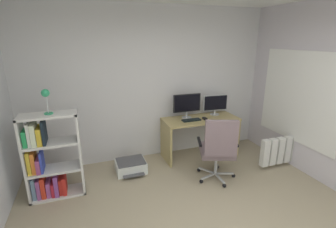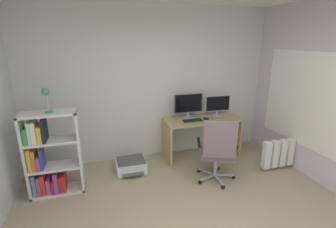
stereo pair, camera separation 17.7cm
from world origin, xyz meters
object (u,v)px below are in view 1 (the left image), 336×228
desk (200,129)px  computer_mouse (205,119)px  monitor_secondary (215,103)px  keyboard (191,120)px  desk_lamp (46,96)px  monitor_main (187,104)px  radiator (287,149)px  printer (131,166)px  bookshelf (48,161)px  office_chair (218,147)px

desk → computer_mouse: size_ratio=13.89×
desk → monitor_secondary: bearing=17.6°
keyboard → desk_lamp: desk_lamp is taller
monitor_main → computer_mouse: bearing=-36.6°
computer_mouse → radiator: (1.24, -0.75, -0.47)m
keyboard → printer: (-1.14, -0.09, -0.66)m
desk_lamp → desk: bearing=10.2°
computer_mouse → bookshelf: bookshelf is taller
monitor_main → monitor_secondary: (0.59, 0.00, -0.04)m
monitor_main → bookshelf: (-2.32, -0.55, -0.47)m
office_chair → desk_lamp: size_ratio=3.22×
bookshelf → office_chair: bearing=-10.8°
radiator → desk: bearing=146.6°
monitor_secondary → desk_lamp: desk_lamp is taller
office_chair → printer: bearing=148.5°
desk_lamp → radiator: (3.73, -0.40, -1.15)m
monitor_secondary → keyboard: monitor_secondary is taller
desk → keyboard: 0.31m
computer_mouse → office_chair: size_ratio=0.09×
monitor_secondary → printer: monitor_secondary is taller
monitor_main → radiator: 1.92m
monitor_secondary → desk_lamp: (-2.82, -0.55, 0.48)m
printer → monitor_secondary: bearing=9.0°
keyboard → office_chair: size_ratio=0.32×
monitor_secondary → monitor_main: bearing=-180.0°
keyboard → bookshelf: bookshelf is taller
computer_mouse → radiator: 1.52m
desk_lamp → printer: (1.10, 0.28, -1.35)m
keyboard → computer_mouse: (0.26, -0.02, 0.01)m
desk → printer: desk is taller
bookshelf → printer: (1.19, 0.28, -0.45)m
desk → monitor_main: (-0.23, 0.11, 0.47)m
bookshelf → desk_lamp: 0.91m
desk → bookshelf: bearing=-170.2°
office_chair → radiator: 1.45m
desk → bookshelf: bookshelf is taller
computer_mouse → office_chair: office_chair is taller
monitor_main → computer_mouse: monitor_main is taller
computer_mouse → radiator: bearing=-30.7°
monitor_secondary → bookshelf: (-2.91, -0.55, -0.42)m
computer_mouse → office_chair: (-0.19, -0.81, -0.19)m
radiator → printer: bearing=165.5°
desk_lamp → office_chair: bearing=-11.2°
monitor_main → printer: 1.48m
keyboard → radiator: bearing=-27.4°
bookshelf → desk_lamp: bearing=-0.9°
keyboard → monitor_secondary: bearing=17.1°
bookshelf → printer: 1.30m
bookshelf → desk_lamp: size_ratio=3.66×
monitor_main → printer: size_ratio=1.06×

